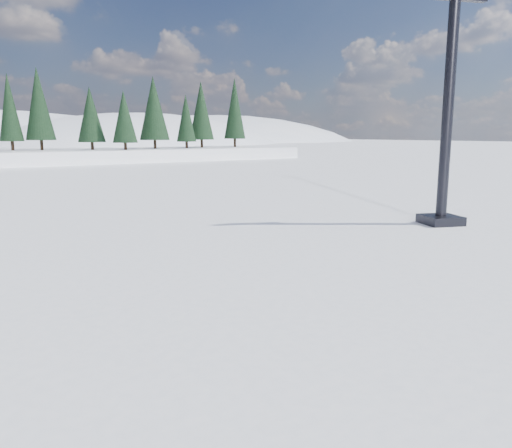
# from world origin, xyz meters

# --- Properties ---
(lift_tower) EXTENTS (2.44, 1.75, 9.08)m
(lift_tower) POSITION_xyz_m (16.17, 2.81, 3.70)
(lift_tower) COLOR black
(lift_tower) RESTS_ON ground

